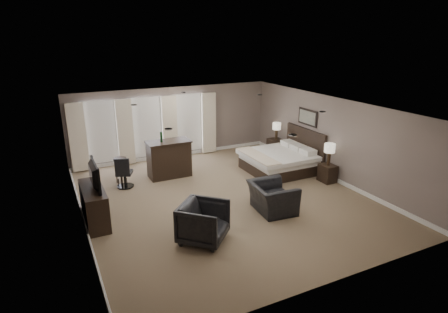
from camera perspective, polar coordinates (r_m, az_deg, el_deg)
name	(u,v)px	position (r m, az deg, el deg)	size (l,w,h in m)	color
room	(224,155)	(10.16, -0.02, 0.28)	(7.60, 8.60, 2.64)	#74624A
window_bay	(148,129)	(13.58, -11.55, 4.13)	(5.25, 0.20, 2.30)	silver
bed	(278,152)	(12.55, 8.24, 0.68)	(2.14, 2.04, 1.36)	silver
nightstand_near	(327,173)	(12.14, 15.48, -2.47)	(0.41, 0.50, 0.55)	black
nightstand_far	(276,148)	(14.28, 7.89, 1.37)	(0.48, 0.59, 0.64)	black
lamp_near	(329,154)	(11.94, 15.73, 0.30)	(0.33, 0.33, 0.69)	beige
lamp_far	(276,131)	(14.11, 8.00, 3.86)	(0.31, 0.31, 0.64)	beige
wall_art	(307,117)	(12.93, 12.60, 5.85)	(0.04, 0.96, 0.56)	slate
dresser	(94,205)	(9.72, -19.18, -7.03)	(0.50, 1.56, 0.91)	black
tv	(92,185)	(9.51, -19.51, -4.14)	(1.13, 0.65, 0.15)	black
armchair_near	(272,193)	(9.80, 7.39, -5.52)	(1.17, 0.76, 1.02)	black
armchair_far	(203,220)	(8.41, -3.15, -9.71)	(0.97, 0.91, 1.00)	black
bar_counter	(169,159)	(12.15, -8.37, -0.33)	(1.37, 0.71, 1.20)	black
bar_stool_left	(121,171)	(11.92, -15.44, -2.14)	(0.39, 0.39, 0.83)	black
bar_stool_right	(156,162)	(12.51, -10.39, -0.78)	(0.39, 0.39, 0.83)	black
desk_chair	(124,172)	(11.59, -14.95, -2.29)	(0.50, 0.50, 0.98)	black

